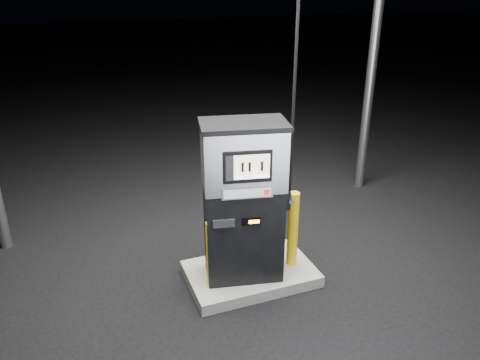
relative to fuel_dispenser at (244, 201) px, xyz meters
name	(u,v)px	position (x,y,z in m)	size (l,w,h in m)	color
ground	(250,279)	(0.12, 0.05, -1.16)	(80.00, 80.00, 0.00)	black
pump_island	(250,274)	(0.12, 0.05, -1.09)	(1.60, 1.00, 0.15)	slate
fuel_dispenser	(244,201)	(0.00, 0.00, 0.00)	(1.14, 0.77, 4.10)	black
bollard_left	(211,254)	(-0.45, -0.08, -0.59)	(0.11, 0.11, 0.86)	yellow
bollard_right	(293,229)	(0.67, -0.01, -0.51)	(0.13, 0.13, 1.01)	yellow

